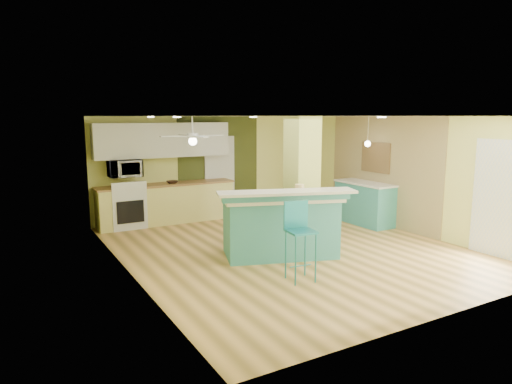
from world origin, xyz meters
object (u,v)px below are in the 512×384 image
peninsula (280,224)px  bar_stool (299,228)px  fruit_bowl (172,182)px  side_counter (365,203)px  canister (300,189)px

peninsula → bar_stool: (-0.42, -1.17, 0.23)m
peninsula → bar_stool: 1.27m
peninsula → fruit_bowl: peninsula is taller
side_counter → canister: canister is taller
peninsula → canister: 0.73m
bar_stool → fruit_bowl: size_ratio=4.67×
fruit_bowl → canister: size_ratio=1.43×
bar_stool → fruit_bowl: 4.62m
side_counter → peninsula: bearing=-160.0°
bar_stool → peninsula: bearing=78.2°
peninsula → bar_stool: bearing=-91.1°
peninsula → side_counter: (3.07, 1.12, -0.09)m
bar_stool → canister: size_ratio=6.68×
peninsula → bar_stool: size_ratio=2.05×
side_counter → canister: size_ratio=8.37×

